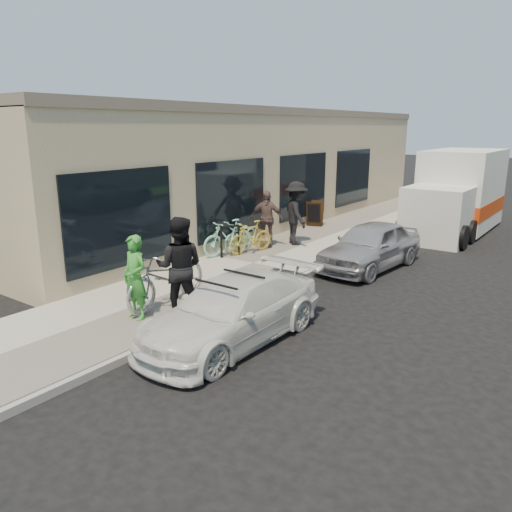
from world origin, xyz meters
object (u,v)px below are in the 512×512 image
Objects in this scene: sedan_white at (232,311)px; bike_rack at (230,238)px; cruiser_bike_c at (251,237)px; sedan_silver at (370,246)px; woman_rider at (135,277)px; bystander_a at (296,213)px; cruiser_bike_a at (228,238)px; man_standing at (179,267)px; tandem_bike at (168,277)px; bystander_b at (266,219)px; cruiser_bike_b at (241,235)px; moving_truck at (457,196)px; sandwich_board at (315,213)px.

bike_rack is at bearing 131.29° from sedan_white.
bike_rack is at bearing -92.82° from cruiser_bike_c.
sedan_silver is 2.29× the size of woman_rider.
bystander_a is (0.48, 1.64, 0.50)m from cruiser_bike_c.
bystander_a reaches higher than bike_rack.
cruiser_bike_a is 2.40m from bystander_a.
man_standing is 6.43m from bystander_a.
sedan_silver reaches higher than cruiser_bike_c.
man_standing is at bearing -27.64° from tandem_bike.
woman_rider is 0.95× the size of bystander_b.
man_standing is (-1.34, 0.11, 0.54)m from sedan_white.
sedan_white is 5.46m from cruiser_bike_a.
bystander_a reaches higher than cruiser_bike_c.
man_standing is at bearing -54.84° from cruiser_bike_c.
cruiser_bike_b is 0.99× the size of bystander_b.
bike_rack is 0.22× the size of sedan_white.
man_standing is at bearing -63.11° from bike_rack.
woman_rider is (-1.89, -0.49, 0.38)m from sedan_white.
bystander_b reaches higher than sedan_white.
sedan_silver is at bearing 78.30° from woman_rider.
woman_rider is 0.95× the size of cruiser_bike_b.
woman_rider is at bearing -100.93° from moving_truck.
cruiser_bike_c is at bearing -100.32° from man_standing.
woman_rider is at bearing -90.53° from tandem_bike.
man_standing is at bearing 53.13° from woman_rider.
cruiser_bike_b is at bearing -105.90° from sandwich_board.
cruiser_bike_b is at bearing 112.99° from woman_rider.
sedan_white is at bearing -59.49° from cruiser_bike_b.
sandwich_board is 4.37m from cruiser_bike_b.
cruiser_bike_b is at bearing 113.42° from cruiser_bike_a.
cruiser_bike_a is (-0.14, 0.10, -0.03)m from bike_rack.
sandwich_board is 0.16× the size of moving_truck.
bike_rack is at bearing 113.24° from bystander_a.
sedan_silver is 0.63× the size of moving_truck.
bystander_b reaches higher than cruiser_bike_b.
woman_rider is at bearing -163.54° from sedan_white.
woman_rider is at bearing -96.29° from sandwich_board.
cruiser_bike_c is at bearing -108.02° from bystander_b.
moving_truck is at bearing 54.44° from cruiser_bike_b.
sedan_white is 1.99m from woman_rider.
bike_rack is 2.45m from bystander_a.
bike_rack is at bearing -79.68° from cruiser_bike_b.
cruiser_bike_a is (-1.56, 3.82, -0.08)m from tandem_bike.
cruiser_bike_b is (0.04, -4.37, -0.02)m from sandwich_board.
cruiser_bike_b is (-2.25, 4.77, -0.51)m from man_standing.
man_standing reaches higher than sandwich_board.
sandwich_board is 0.23× the size of sedan_white.
bystander_b is at bearing -100.42° from sandwich_board.
sedan_white is (3.63, -9.24, -0.05)m from sandwich_board.
cruiser_bike_b is 0.87× the size of bystander_a.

